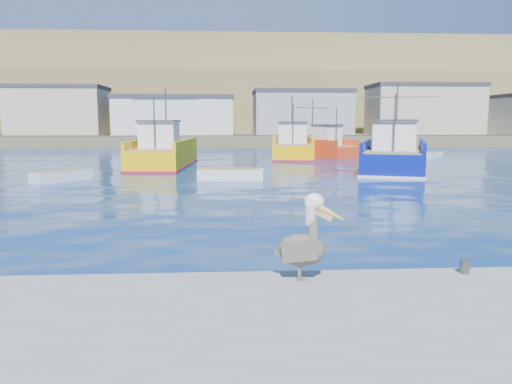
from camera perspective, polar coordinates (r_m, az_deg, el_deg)
ground at (r=13.94m, az=5.01°, el=-7.27°), size 260.00×260.00×0.00m
dock_bollards at (r=10.67m, az=10.96°, el=-8.57°), size 36.20×0.20×0.30m
far_shore at (r=122.64m, az=-2.48°, el=10.50°), size 200.00×81.00×24.00m
trawler_yellow_a at (r=41.80m, az=-10.52°, el=4.33°), size 5.47×12.22×6.60m
trawler_yellow_b at (r=51.31m, az=4.12°, el=5.07°), size 5.37×11.72×6.52m
trawler_blue at (r=39.07m, az=15.54°, el=3.95°), size 8.30×12.99×6.64m
boat_orange at (r=53.80m, az=7.30°, el=5.17°), size 7.69×9.18×6.15m
skiff_left at (r=33.38m, az=-21.30°, el=1.60°), size 3.35×3.61×0.80m
skiff_mid at (r=31.86m, az=-2.86°, el=1.92°), size 4.30×1.92×0.91m
skiff_far at (r=54.02m, az=19.38°, el=3.94°), size 3.30×3.43×0.77m
pelican at (r=10.14m, az=5.51°, el=-5.79°), size 1.44×0.74×1.77m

